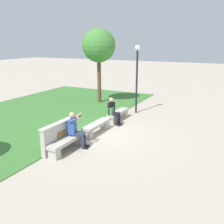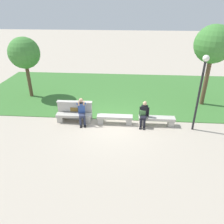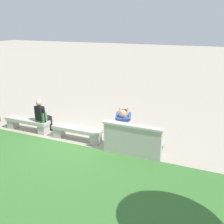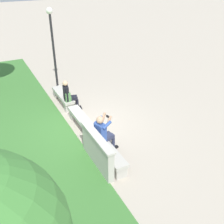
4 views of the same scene
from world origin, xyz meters
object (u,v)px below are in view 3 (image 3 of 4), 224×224
at_px(person_photographer, 123,126).
at_px(bench_near, 77,132).
at_px(bench_main, 136,142).
at_px(backpack, 42,117).
at_px(bench_mid, 28,123).
at_px(person_distant, 42,115).

bearing_deg(person_photographer, bench_near, 2.59).
relative_size(bench_main, person_photographer, 1.35).
xyz_separation_m(person_photographer, backpack, (3.03, 0.09, -0.11)).
xyz_separation_m(bench_mid, person_photographer, (-3.75, -0.07, 0.44)).
bearing_deg(backpack, person_photographer, -178.27).
distance_m(person_photographer, person_distant, 3.09).
relative_size(person_distant, backpack, 2.94).
bearing_deg(bench_mid, bench_near, 180.00).
distance_m(bench_near, person_distant, 1.49).
relative_size(bench_near, person_photographer, 1.35).
xyz_separation_m(person_photographer, person_distant, (3.09, 0.01, -0.06)).
relative_size(bench_near, backpack, 4.18).
bearing_deg(bench_near, person_photographer, -177.41).
distance_m(bench_main, bench_near, 2.09).
distance_m(bench_near, backpack, 1.42).
distance_m(bench_main, bench_mid, 4.19).
relative_size(bench_main, bench_near, 1.00).
relative_size(bench_near, bench_mid, 1.00).
bearing_deg(bench_near, bench_mid, 0.00).
relative_size(bench_main, person_distant, 1.42).
height_order(bench_main, person_photographer, person_photographer).
bearing_deg(bench_near, person_distant, -2.59).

